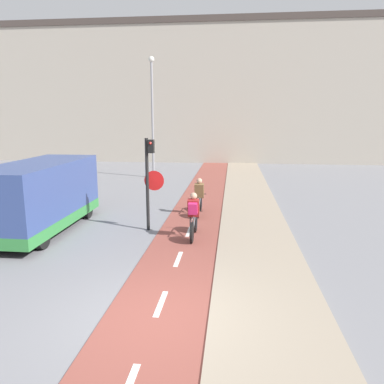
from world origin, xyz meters
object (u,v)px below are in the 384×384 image
cyclist_near (194,216)px  cyclist_far (199,198)px  traffic_light_pole (150,174)px  van (40,198)px  street_lamp_far (152,106)px

cyclist_near → cyclist_far: 2.93m
traffic_light_pole → van: traffic_light_pole is taller
traffic_light_pole → street_lamp_far: (-2.29, 11.24, 2.55)m
street_lamp_far → van: 12.24m
cyclist_far → traffic_light_pole: bearing=-123.3°
traffic_light_pole → street_lamp_far: size_ratio=0.42×
street_lamp_far → cyclist_far: size_ratio=4.22×
cyclist_near → van: van is taller
cyclist_near → traffic_light_pole: bearing=156.3°
cyclist_near → van: size_ratio=0.33×
street_lamp_far → van: street_lamp_far is taller
cyclist_near → van: 5.25m
traffic_light_pole → cyclist_near: size_ratio=1.76×
street_lamp_far → van: (-1.38, -11.69, -3.34)m
cyclist_far → van: van is taller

